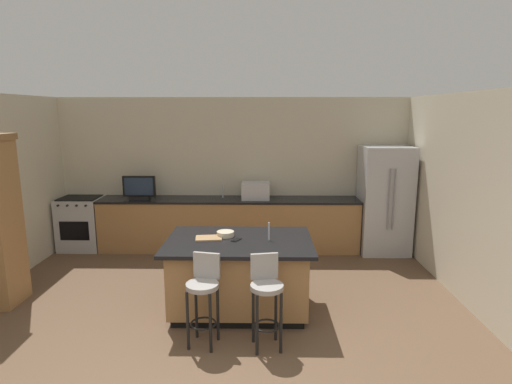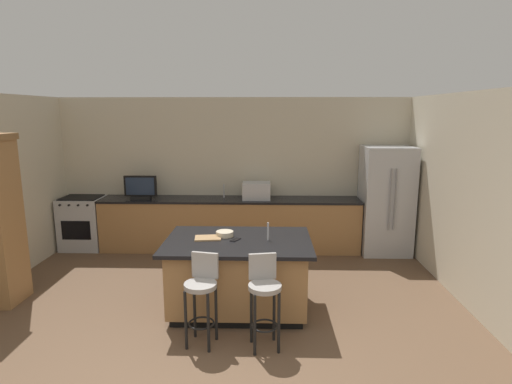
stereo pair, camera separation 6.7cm
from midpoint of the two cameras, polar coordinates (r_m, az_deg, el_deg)
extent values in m
cube|color=beige|center=(7.57, -2.74, 2.73)|extent=(6.73, 0.12, 2.68)
cube|color=beige|center=(5.91, 27.62, -0.87)|extent=(0.12, 4.96, 2.68)
cube|color=#9E7042|center=(7.39, -3.30, -4.58)|extent=(4.52, 0.60, 0.89)
cube|color=black|center=(7.28, -3.34, -1.08)|extent=(4.55, 0.62, 0.04)
cube|color=black|center=(5.37, -2.03, -15.35)|extent=(1.52, 0.95, 0.09)
cube|color=#9E7042|center=(5.19, -2.06, -11.10)|extent=(1.60, 1.03, 0.77)
cube|color=black|center=(5.05, -2.09, -6.84)|extent=(1.76, 1.19, 0.04)
cube|color=#B7BABF|center=(7.48, 17.65, -1.10)|extent=(0.83, 0.73, 1.85)
cylinder|color=gray|center=(7.08, 18.25, -1.03)|extent=(0.02, 0.02, 1.02)
cylinder|color=gray|center=(7.10, 18.86, -1.03)|extent=(0.02, 0.02, 1.02)
cube|color=#B7BABF|center=(8.05, -22.44, -3.98)|extent=(0.72, 0.60, 0.92)
cube|color=black|center=(7.80, -23.31, -4.87)|extent=(0.50, 0.01, 0.33)
cube|color=black|center=(7.95, -22.69, -0.69)|extent=(0.65, 0.50, 0.02)
cylinder|color=black|center=(7.79, -25.18, -1.64)|extent=(0.04, 0.03, 0.04)
cylinder|color=black|center=(7.72, -24.13, -1.66)|extent=(0.04, 0.03, 0.04)
cylinder|color=black|center=(7.65, -23.06, -1.68)|extent=(0.04, 0.03, 0.04)
cylinder|color=black|center=(7.58, -21.97, -1.71)|extent=(0.04, 0.03, 0.04)
cube|color=#B7BABF|center=(7.22, 0.34, 0.18)|extent=(0.48, 0.36, 0.29)
cube|color=black|center=(7.52, -15.29, -0.73)|extent=(0.34, 0.16, 0.05)
cube|color=black|center=(7.48, -15.37, 0.81)|extent=(0.57, 0.05, 0.36)
cube|color=#1E2D47|center=(7.45, -15.43, 0.77)|extent=(0.50, 0.01, 0.31)
cylinder|color=#B2B2B7|center=(7.36, -4.18, 0.14)|extent=(0.02, 0.02, 0.24)
cylinder|color=#B2B2B7|center=(5.00, 2.05, -5.44)|extent=(0.02, 0.02, 0.22)
cylinder|color=gray|center=(4.41, -7.22, -12.64)|extent=(0.34, 0.34, 0.05)
cube|color=gray|center=(4.48, -6.59, -9.97)|extent=(0.29, 0.09, 0.28)
cylinder|color=black|center=(4.50, -9.21, -17.06)|extent=(0.03, 0.03, 0.64)
cylinder|color=black|center=(4.42, -6.13, -17.52)|extent=(0.03, 0.03, 0.64)
cylinder|color=black|center=(4.70, -8.03, -15.74)|extent=(0.03, 0.03, 0.64)
cylinder|color=black|center=(4.62, -5.08, -16.14)|extent=(0.03, 0.03, 0.64)
torus|color=black|center=(4.59, -7.09, -17.47)|extent=(0.28, 0.28, 0.02)
cylinder|color=gray|center=(4.32, 1.69, -12.93)|extent=(0.34, 0.34, 0.05)
cube|color=gray|center=(4.39, 1.34, -10.18)|extent=(0.29, 0.09, 0.28)
cylinder|color=black|center=(4.35, 0.30, -17.89)|extent=(0.03, 0.03, 0.65)
cylinder|color=black|center=(4.39, 3.61, -17.62)|extent=(0.03, 0.03, 0.65)
cylinder|color=black|center=(4.56, -0.21, -16.42)|extent=(0.03, 0.03, 0.65)
cylinder|color=black|center=(4.60, 2.93, -16.19)|extent=(0.03, 0.03, 0.65)
torus|color=black|center=(4.51, 1.65, -17.92)|extent=(0.28, 0.28, 0.02)
cylinder|color=beige|center=(5.19, -3.96, -5.75)|extent=(0.22, 0.22, 0.06)
cube|color=black|center=(5.04, -2.47, -6.58)|extent=(0.13, 0.17, 0.01)
cube|color=#A87F51|center=(5.12, -6.26, -6.29)|extent=(0.34, 0.26, 0.02)
camera|label=1|loc=(0.03, -89.67, 0.06)|focal=29.07mm
camera|label=2|loc=(0.03, 90.33, -0.06)|focal=29.07mm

